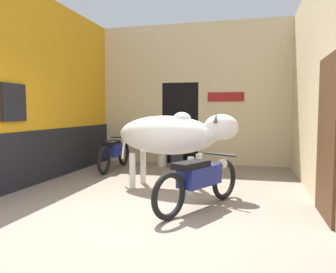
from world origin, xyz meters
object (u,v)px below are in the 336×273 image
object	(u,v)px
cow	(171,135)
motorcycle_near	(199,179)
plastic_stool	(162,157)
shopkeeper_seated	(178,143)
motorcycle_far	(115,152)

from	to	relation	value
cow	motorcycle_near	size ratio (longest dim) A/B	1.30
motorcycle_near	plastic_stool	bearing A→B (deg)	113.58
shopkeeper_seated	motorcycle_far	bearing A→B (deg)	-150.53
motorcycle_far	plastic_stool	xyz separation A→B (m)	(0.96, 0.76, -0.20)
motorcycle_far	plastic_stool	size ratio (longest dim) A/B	4.53
cow	motorcycle_far	xyz separation A→B (m)	(-1.75, 1.55, -0.55)
motorcycle_far	plastic_stool	world-z (taller)	motorcycle_far
cow	shopkeeper_seated	xyz separation A→B (m)	(-0.38, 2.32, -0.36)
motorcycle_near	motorcycle_far	bearing A→B (deg)	132.98
cow	shopkeeper_seated	world-z (taller)	cow
motorcycle_near	shopkeeper_seated	xyz separation A→B (m)	(-1.05, 3.37, 0.18)
cow	motorcycle_near	xyz separation A→B (m)	(0.67, -1.05, -0.55)
cow	motorcycle_far	size ratio (longest dim) A/B	1.23
cow	motorcycle_far	bearing A→B (deg)	138.58
motorcycle_near	motorcycle_far	world-z (taller)	motorcycle_far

